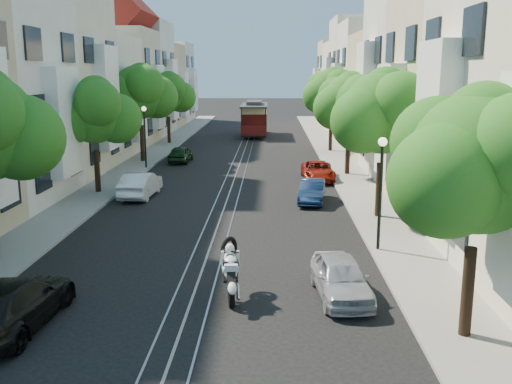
# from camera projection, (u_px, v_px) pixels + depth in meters

# --- Properties ---
(ground) EXTENTS (200.00, 200.00, 0.00)m
(ground) POSITION_uv_depth(u_px,v_px,m) (242.00, 157.00, 44.85)
(ground) COLOR black
(ground) RESTS_ON ground
(sidewalk_east) EXTENTS (2.50, 80.00, 0.12)m
(sidewalk_east) POSITION_uv_depth(u_px,v_px,m) (335.00, 156.00, 44.64)
(sidewalk_east) COLOR gray
(sidewalk_east) RESTS_ON ground
(sidewalk_west) EXTENTS (2.50, 80.00, 0.12)m
(sidewalk_west) POSITION_uv_depth(u_px,v_px,m) (151.00, 156.00, 45.04)
(sidewalk_west) COLOR gray
(sidewalk_west) RESTS_ON ground
(rail_left) EXTENTS (0.06, 80.00, 0.02)m
(rail_left) POSITION_uv_depth(u_px,v_px,m) (235.00, 157.00, 44.86)
(rail_left) COLOR gray
(rail_left) RESTS_ON ground
(rail_slot) EXTENTS (0.06, 80.00, 0.02)m
(rail_slot) POSITION_uv_depth(u_px,v_px,m) (242.00, 157.00, 44.85)
(rail_slot) COLOR gray
(rail_slot) RESTS_ON ground
(rail_right) EXTENTS (0.06, 80.00, 0.02)m
(rail_right) POSITION_uv_depth(u_px,v_px,m) (249.00, 157.00, 44.83)
(rail_right) COLOR gray
(rail_right) RESTS_ON ground
(lane_line) EXTENTS (0.08, 80.00, 0.01)m
(lane_line) POSITION_uv_depth(u_px,v_px,m) (242.00, 157.00, 44.85)
(lane_line) COLOR tan
(lane_line) RESTS_ON ground
(townhouses_east) EXTENTS (7.75, 72.00, 12.00)m
(townhouses_east) POSITION_uv_depth(u_px,v_px,m) (397.00, 90.00, 43.36)
(townhouses_east) COLOR beige
(townhouses_east) RESTS_ON ground
(townhouses_west) EXTENTS (7.75, 72.00, 11.76)m
(townhouses_west) POSITION_uv_depth(u_px,v_px,m) (89.00, 91.00, 44.04)
(townhouses_west) COLOR silver
(townhouses_west) RESTS_ON ground
(tree_e_a) EXTENTS (4.72, 3.87, 6.27)m
(tree_e_a) POSITION_uv_depth(u_px,v_px,m) (481.00, 166.00, 13.40)
(tree_e_a) COLOR black
(tree_e_a) RESTS_ON ground
(tree_e_b) EXTENTS (4.93, 4.08, 6.68)m
(tree_e_b) POSITION_uv_depth(u_px,v_px,m) (384.00, 114.00, 25.07)
(tree_e_b) COLOR black
(tree_e_b) RESTS_ON ground
(tree_e_c) EXTENTS (4.84, 3.99, 6.52)m
(tree_e_c) POSITION_uv_depth(u_px,v_px,m) (350.00, 104.00, 35.85)
(tree_e_c) COLOR black
(tree_e_c) RESTS_ON ground
(tree_e_d) EXTENTS (5.01, 4.16, 6.85)m
(tree_e_d) POSITION_uv_depth(u_px,v_px,m) (332.00, 93.00, 46.55)
(tree_e_d) COLOR black
(tree_e_d) RESTS_ON ground
(tree_w_b) EXTENTS (4.72, 3.87, 6.27)m
(tree_w_b) POSITION_uv_depth(u_px,v_px,m) (95.00, 113.00, 30.42)
(tree_w_b) COLOR black
(tree_w_b) RESTS_ON ground
(tree_w_c) EXTENTS (5.13, 4.28, 7.09)m
(tree_w_c) POSITION_uv_depth(u_px,v_px,m) (141.00, 93.00, 41.04)
(tree_w_c) COLOR black
(tree_w_c) RESTS_ON ground
(tree_w_d) EXTENTS (4.84, 3.99, 6.52)m
(tree_w_d) POSITION_uv_depth(u_px,v_px,m) (168.00, 94.00, 51.89)
(tree_w_d) COLOR black
(tree_w_d) RESTS_ON ground
(lamp_east) EXTENTS (0.32, 0.32, 4.16)m
(lamp_east) POSITION_uv_depth(u_px,v_px,m) (381.00, 177.00, 20.62)
(lamp_east) COLOR black
(lamp_east) RESTS_ON ground
(lamp_west) EXTENTS (0.32, 0.32, 4.16)m
(lamp_west) POSITION_uv_depth(u_px,v_px,m) (145.00, 128.00, 38.57)
(lamp_west) COLOR black
(lamp_west) RESTS_ON ground
(sportbike_rider) EXTENTS (0.67, 2.16, 1.76)m
(sportbike_rider) POSITION_uv_depth(u_px,v_px,m) (230.00, 268.00, 16.64)
(sportbike_rider) COLOR black
(sportbike_rider) RESTS_ON ground
(cable_car) EXTENTS (2.75, 8.58, 3.29)m
(cable_car) POSITION_uv_depth(u_px,v_px,m) (254.00, 117.00, 59.02)
(cable_car) COLOR black
(cable_car) RESTS_ON ground
(parked_car_e_near) EXTENTS (1.79, 3.73, 1.23)m
(parked_car_e_near) POSITION_uv_depth(u_px,v_px,m) (341.00, 278.00, 16.85)
(parked_car_e_near) COLOR #A1A3AC
(parked_car_e_near) RESTS_ON ground
(parked_car_e_mid) EXTENTS (1.64, 3.64, 1.16)m
(parked_car_e_mid) POSITION_uv_depth(u_px,v_px,m) (312.00, 191.00, 29.14)
(parked_car_e_mid) COLOR #0D1F41
(parked_car_e_mid) RESTS_ON ground
(parked_car_e_far) EXTENTS (1.93, 4.15, 1.15)m
(parked_car_e_far) POSITION_uv_depth(u_px,v_px,m) (318.00, 171.00, 35.09)
(parked_car_e_far) COLOR maroon
(parked_car_e_far) RESTS_ON ground
(parked_car_w_near) EXTENTS (2.15, 4.78, 1.36)m
(parked_car_w_near) POSITION_uv_depth(u_px,v_px,m) (12.00, 303.00, 14.80)
(parked_car_w_near) COLOR black
(parked_car_w_near) RESTS_ON ground
(parked_car_w_mid) EXTENTS (1.61, 4.14, 1.34)m
(parked_car_w_mid) POSITION_uv_depth(u_px,v_px,m) (140.00, 185.00, 30.38)
(parked_car_w_mid) COLOR silver
(parked_car_w_mid) RESTS_ON ground
(parked_car_w_far) EXTENTS (1.59, 3.62, 1.21)m
(parked_car_w_far) POSITION_uv_depth(u_px,v_px,m) (181.00, 154.00, 42.03)
(parked_car_w_far) COLOR black
(parked_car_w_far) RESTS_ON ground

